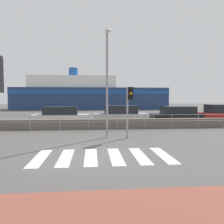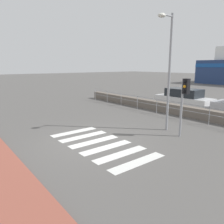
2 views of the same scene
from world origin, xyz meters
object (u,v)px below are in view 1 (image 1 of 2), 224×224
Objects in this scene: ferry_boat at (88,95)px; parked_car_red at (220,115)px; parked_car_black at (178,116)px; traffic_light_far at (129,101)px; parked_car_white at (61,117)px; parked_car_silver at (121,116)px; streetlamp at (107,71)px.

ferry_boat reaches higher than parked_car_red.
parked_car_black is 1.19× the size of parked_car_red.
traffic_light_far reaches higher than parked_car_red.
parked_car_white is 9.99m from parked_car_black.
parked_car_black is (9.99, -0.00, -0.00)m from parked_car_white.
parked_car_red is (9.35, 6.91, -1.32)m from traffic_light_far.
parked_car_silver reaches higher than parked_car_white.
ferry_boat is 6.47× the size of parked_car_white.
parked_car_white is (-4.54, 6.91, -1.38)m from traffic_light_far.
traffic_light_far is 0.60× the size of parked_car_silver.
streetlamp is 1.25× the size of parked_car_silver.
parked_car_red is (8.92, 0.00, 0.02)m from parked_car_silver.
parked_car_black is at bearing -180.00° from parked_car_red.
streetlamp reaches higher than parked_car_white.
parked_car_silver is at bearing -82.90° from ferry_boat.
parked_car_silver is at bearing 86.42° from traffic_light_far.
streetlamp is 0.19× the size of ferry_boat.
parked_car_white is 13.89m from parked_car_red.
parked_car_silver is at bearing 180.00° from parked_car_black.
traffic_light_far is 1.94m from streetlamp.
traffic_light_far reaches higher than parked_car_white.
parked_car_white is at bearing 123.31° from traffic_light_far.
parked_car_black is (5.02, 0.00, -0.04)m from parked_car_silver.
ferry_boat reaches higher than parked_car_silver.
streetlamp is 7.49m from parked_car_silver.
traffic_light_far is 0.59× the size of parked_car_black.
traffic_light_far is 0.48× the size of streetlamp.
streetlamp is at bearing -147.37° from parked_car_red.
ferry_boat is 7.72× the size of parked_car_red.
parked_car_red is at bearing 36.45° from traffic_light_far.
ferry_boat is at bearing 114.58° from parked_car_red.
parked_car_white is (-3.38, 6.73, -2.93)m from streetlamp.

